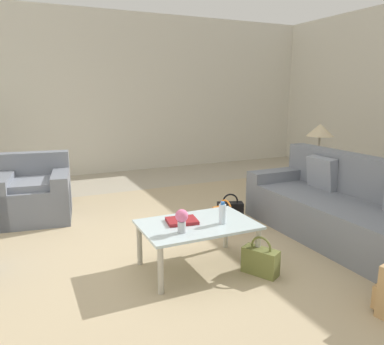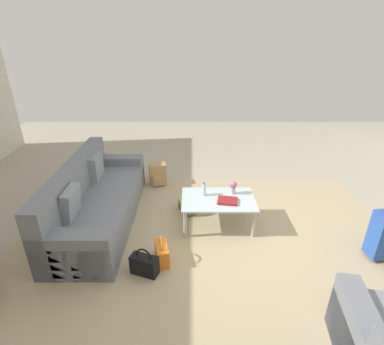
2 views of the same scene
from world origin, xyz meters
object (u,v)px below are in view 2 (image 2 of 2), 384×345
object	(u,v)px
coffee_table	(218,202)
flower_vase	(233,186)
couch	(94,203)
handbag_olive	(186,205)
water_bottle	(204,189)
handbag_black	(144,265)
coffee_table_book	(228,201)
handbag_orange	(162,253)
backpack_tan	(158,175)

from	to	relation	value
coffee_table	flower_vase	distance (m)	0.32
couch	handbag_olive	size ratio (longest dim) A/B	6.86
flower_vase	water_bottle	bearing A→B (deg)	6.79
couch	handbag_black	bearing A→B (deg)	129.03
coffee_table_book	water_bottle	bearing A→B (deg)	-20.44
flower_vase	couch	bearing A→B (deg)	1.42
water_bottle	handbag_orange	xyz separation A→B (m)	(0.54, 0.88, -0.40)
handbag_orange	couch	bearing A→B (deg)	-39.58
flower_vase	handbag_orange	bearing A→B (deg)	44.06
coffee_table	coffee_table_book	distance (m)	0.16
coffee_table	flower_vase	bearing A→B (deg)	-145.71
handbag_orange	handbag_olive	bearing A→B (deg)	-104.00
couch	flower_vase	distance (m)	2.03
couch	flower_vase	bearing A→B (deg)	-178.58
coffee_table_book	handbag_black	world-z (taller)	coffee_table_book
coffee_table_book	handbag_olive	xyz separation A→B (m)	(0.58, -0.43, -0.32)
couch	handbag_black	xyz separation A→B (m)	(-0.88, 1.08, -0.18)
handbag_olive	coffee_table	bearing A→B (deg)	142.77
coffee_table	handbag_olive	bearing A→B (deg)	-37.23
handbag_orange	backpack_tan	world-z (taller)	backpack_tan
flower_vase	handbag_orange	distance (m)	1.40
coffee_table	handbag_orange	xyz separation A→B (m)	(0.74, 0.78, -0.25)
backpack_tan	coffee_table_book	bearing A→B (deg)	129.21
handbag_black	couch	bearing A→B (deg)	-50.97
coffee_table	backpack_tan	size ratio (longest dim) A/B	2.58
handbag_olive	handbag_black	size ratio (longest dim) A/B	1.00
handbag_orange	handbag_black	size ratio (longest dim) A/B	1.00
flower_vase	handbag_black	xyz separation A→B (m)	(1.14, 1.13, -0.43)
couch	coffee_table	size ratio (longest dim) A/B	2.38
couch	water_bottle	xyz separation A→B (m)	(-1.60, 0.00, 0.22)
water_bottle	flower_vase	world-z (taller)	flower_vase
coffee_table_book	backpack_tan	bearing A→B (deg)	-41.87
couch	coffee_table	world-z (taller)	couch
water_bottle	flower_vase	distance (m)	0.42
coffee_table	water_bottle	bearing A→B (deg)	-26.57
coffee_table_book	flower_vase	distance (m)	0.27
handbag_orange	coffee_table	bearing A→B (deg)	-133.52
coffee_table	handbag_orange	distance (m)	1.10
handbag_olive	handbag_black	world-z (taller)	same
flower_vase	handbag_orange	size ratio (longest dim) A/B	0.57
handbag_black	backpack_tan	bearing A→B (deg)	-88.11
handbag_olive	handbag_black	bearing A→B (deg)	70.68
flower_vase	handbag_black	bearing A→B (deg)	44.68
handbag_orange	backpack_tan	distance (m)	2.08
handbag_orange	handbag_olive	size ratio (longest dim) A/B	1.00
water_bottle	handbag_olive	size ratio (longest dim) A/B	0.57
coffee_table_book	handbag_olive	world-z (taller)	coffee_table_book
couch	water_bottle	bearing A→B (deg)	180.00
coffee_table	water_bottle	size ratio (longest dim) A/B	5.05
water_bottle	handbag_olive	world-z (taller)	water_bottle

